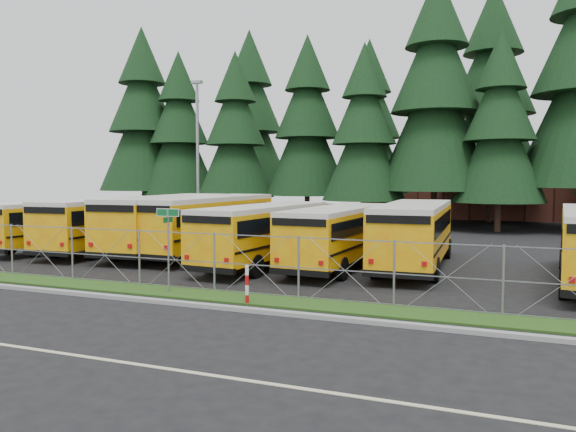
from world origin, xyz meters
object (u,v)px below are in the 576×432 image
object	(u,v)px
bus_0	(70,225)
bus_6	(415,236)
bus_4	(268,235)
striped_bollard	(247,285)
light_standard	(198,152)
bus_2	(170,225)
bus_1	(113,225)
bus_3	(212,226)
bus_5	(340,237)
street_sign	(168,232)

from	to	relation	value
bus_0	bus_6	distance (m)	17.98
bus_4	striped_bollard	bearing A→B (deg)	-66.26
bus_6	light_standard	bearing A→B (deg)	148.84
light_standard	bus_0	bearing A→B (deg)	-104.24
bus_2	bus_6	xyz separation A→B (m)	(12.24, -0.27, -0.07)
bus_0	bus_2	xyz separation A→B (m)	(5.73, 0.74, 0.16)
bus_1	bus_3	xyz separation A→B (m)	(5.41, 0.73, 0.08)
bus_2	striped_bollard	bearing A→B (deg)	-50.64
bus_4	light_standard	bearing A→B (deg)	137.58
bus_2	light_standard	distance (m)	10.02
bus_3	light_standard	xyz separation A→B (m)	(-5.65, 8.28, 4.05)
bus_3	striped_bollard	bearing A→B (deg)	-53.38
bus_3	bus_6	xyz separation A→B (m)	(9.98, -0.50, -0.07)
bus_0	bus_4	distance (m)	11.94
bus_2	bus_6	world-z (taller)	bus_2
bus_5	street_sign	xyz separation A→B (m)	(-3.79, -7.19, 0.74)
bus_1	bus_5	size ratio (longest dim) A/B	1.06
bus_1	bus_3	bearing A→B (deg)	4.66
bus_1	striped_bollard	size ratio (longest dim) A/B	8.70
bus_1	bus_3	world-z (taller)	bus_3
light_standard	bus_4	bearing A→B (deg)	-47.28
bus_2	street_sign	xyz separation A→B (m)	(5.47, -8.40, 0.59)
bus_3	bus_4	bearing A→B (deg)	-25.76
bus_6	light_standard	world-z (taller)	light_standard
bus_0	street_sign	xyz separation A→B (m)	(11.21, -7.66, 0.74)
bus_4	striped_bollard	xyz separation A→B (m)	(2.44, -7.13, -0.72)
bus_3	bus_0	bearing A→B (deg)	-171.05
bus_1	bus_5	distance (m)	12.43
bus_5	light_standard	world-z (taller)	light_standard
bus_0	bus_3	bearing A→B (deg)	14.13
bus_2	bus_1	bearing A→B (deg)	-175.52
bus_5	bus_4	bearing A→B (deg)	-166.33
bus_4	bus_6	xyz separation A→B (m)	(6.08, 1.55, 0.06)
bus_6	light_standard	xyz separation A→B (m)	(-15.62, 8.79, 4.13)
bus_0	striped_bollard	bearing A→B (deg)	-22.60
bus_2	bus_5	size ratio (longest dim) A/B	1.12
bus_0	bus_1	bearing A→B (deg)	12.51
street_sign	light_standard	world-z (taller)	light_standard
bus_1	street_sign	distance (m)	11.71
street_sign	bus_3	bearing A→B (deg)	110.38
street_sign	striped_bollard	size ratio (longest dim) A/B	2.34
bus_3	light_standard	bearing A→B (deg)	126.31
bus_5	striped_bollard	xyz separation A→B (m)	(-0.67, -7.74, -0.69)
bus_2	street_sign	distance (m)	10.04
street_sign	light_standard	distance (m)	19.41
bus_3	bus_5	size ratio (longest dim) A/B	1.12
bus_3	bus_4	xyz separation A→B (m)	(3.90, -2.05, -0.13)
bus_1	bus_2	distance (m)	3.18
bus_0	bus_3	distance (m)	8.06
bus_5	bus_6	bearing A→B (deg)	20.23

